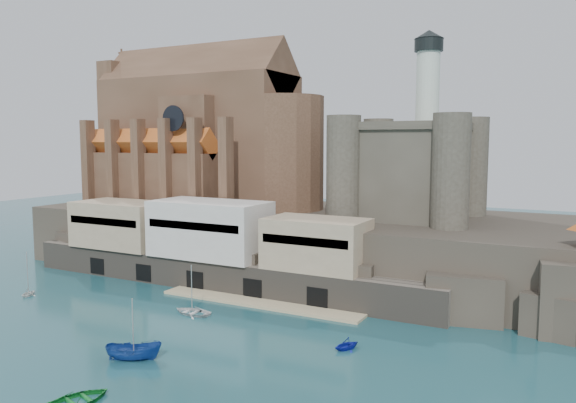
# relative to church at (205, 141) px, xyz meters

# --- Properties ---
(ground) EXTENTS (300.00, 300.00, 0.00)m
(ground) POSITION_rel_church_xyz_m (24.13, -41.85, -22.13)
(ground) COLOR #17444D
(ground) RESTS_ON ground
(promontory) EXTENTS (100.00, 36.00, 10.00)m
(promontory) POSITION_rel_church_xyz_m (23.94, -2.48, -17.20)
(promontory) COLOR #2C2621
(promontory) RESTS_ON ground
(quay) EXTENTS (70.00, 12.00, 13.05)m
(quay) POSITION_rel_church_xyz_m (13.94, -18.78, -16.06)
(quay) COLOR #635A4F
(quay) RESTS_ON ground
(church) EXTENTS (47.00, 25.93, 30.51)m
(church) POSITION_rel_church_xyz_m (0.00, 0.00, 0.00)
(church) COLOR #4E3524
(church) RESTS_ON promontory
(castle_keep) EXTENTS (21.20, 21.20, 29.30)m
(castle_keep) POSITION_rel_church_xyz_m (40.21, -0.78, -3.81)
(castle_keep) COLOR #423E34
(castle_keep) RESTS_ON promontory
(boat_2) EXTENTS (2.98, 2.96, 5.75)m
(boat_2) POSITION_rel_church_xyz_m (24.90, -46.71, -22.13)
(boat_2) COLOR navy
(boat_2) RESTS_ON ground
(boat_4) EXTENTS (2.71, 2.05, 2.79)m
(boat_4) POSITION_rel_church_xyz_m (-5.30, -35.87, -22.13)
(boat_4) COLOR white
(boat_4) RESTS_ON ground
(boat_6) EXTENTS (1.33, 3.86, 5.32)m
(boat_6) POSITION_rel_church_xyz_m (20.63, -31.55, -22.13)
(boat_6) COLOR silver
(boat_6) RESTS_ON ground
(boat_7) EXTENTS (3.16, 2.72, 3.14)m
(boat_7) POSITION_rel_church_xyz_m (42.92, -33.81, -22.13)
(boat_7) COLOR #101DA1
(boat_7) RESTS_ON ground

